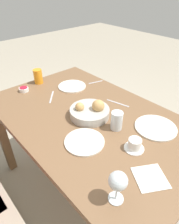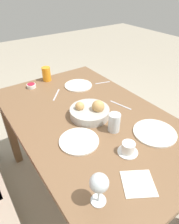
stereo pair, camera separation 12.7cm
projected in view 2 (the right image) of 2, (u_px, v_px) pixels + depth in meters
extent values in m
plane|color=#A89E89|center=(90.00, 188.00, 1.72)|extent=(10.00, 10.00, 0.00)
cube|color=brown|center=(90.00, 118.00, 1.29)|extent=(1.42, 0.89, 0.03)
cube|color=brown|center=(85.00, 104.00, 2.14)|extent=(0.06, 0.06, 0.73)
cube|color=brown|center=(11.00, 131.00, 1.77)|extent=(0.06, 0.06, 0.73)
cylinder|color=#B2ADA3|center=(90.00, 112.00, 1.27)|extent=(0.25, 0.25, 0.05)
sphere|color=tan|center=(98.00, 106.00, 1.23)|extent=(0.08, 0.08, 0.08)
sphere|color=tan|center=(80.00, 106.00, 1.25)|extent=(0.06, 0.06, 0.06)
cylinder|color=silver|center=(155.00, 133.00, 1.14)|extent=(0.25, 0.25, 0.01)
cylinder|color=silver|center=(78.00, 85.00, 1.62)|extent=(0.22, 0.22, 0.01)
cylinder|color=silver|center=(79.00, 141.00, 1.09)|extent=(0.22, 0.22, 0.01)
cylinder|color=orange|center=(47.00, 74.00, 1.68)|extent=(0.07, 0.07, 0.12)
cylinder|color=silver|center=(114.00, 123.00, 1.14)|extent=(0.07, 0.07, 0.11)
cylinder|color=silver|center=(98.00, 201.00, 0.80)|extent=(0.06, 0.06, 0.00)
cylinder|color=silver|center=(99.00, 195.00, 0.78)|extent=(0.01, 0.01, 0.07)
sphere|color=silver|center=(99.00, 183.00, 0.74)|extent=(0.08, 0.08, 0.08)
cylinder|color=white|center=(128.00, 152.00, 1.02)|extent=(0.11, 0.11, 0.01)
cylinder|color=white|center=(128.00, 148.00, 1.00)|extent=(0.07, 0.07, 0.06)
cylinder|color=white|center=(31.00, 86.00, 1.60)|extent=(0.07, 0.07, 0.03)
cylinder|color=#A3192D|center=(31.00, 84.00, 1.59)|extent=(0.06, 0.06, 0.00)
cube|color=#B7B7BC|center=(121.00, 105.00, 1.39)|extent=(0.17, 0.05, 0.00)
cube|color=#B7B7BC|center=(56.00, 95.00, 1.51)|extent=(0.14, 0.12, 0.00)
cube|color=#B7B7BC|center=(103.00, 83.00, 1.67)|extent=(0.05, 0.13, 0.00)
cube|color=silver|center=(138.00, 183.00, 0.87)|extent=(0.19, 0.19, 0.00)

